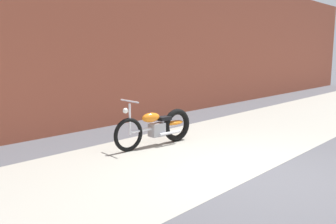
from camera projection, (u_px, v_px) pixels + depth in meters
ground_plane at (260, 175)px, 5.87m from camera, size 80.00×80.00×0.00m
sidewalk_slab at (178, 155)px, 7.04m from camera, size 36.00×3.50×0.01m
brick_building_wall at (72, 37)px, 8.96m from camera, size 36.00×0.50×4.64m
motorcycle_orange at (160, 127)px, 7.75m from camera, size 2.00×0.61×1.03m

